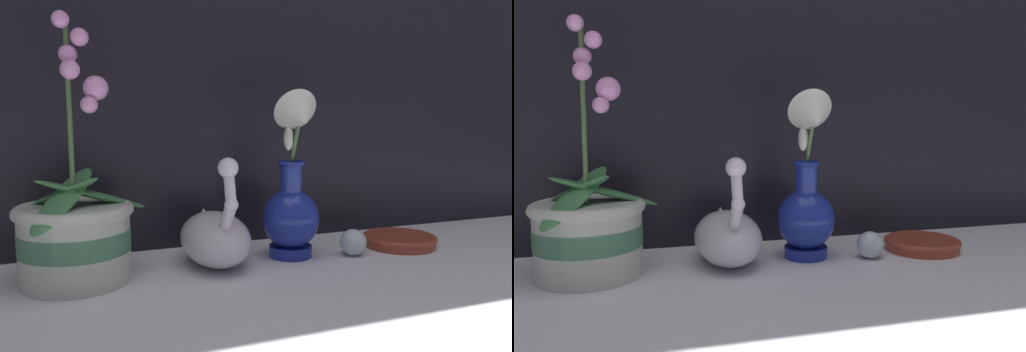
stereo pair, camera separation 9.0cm
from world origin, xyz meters
The scene contains 6 objects.
ground_plane centered at (0.00, 0.00, 0.00)m, with size 2.80×2.80×0.00m, color white.
orchid_potted_plant centered at (-0.31, 0.12, 0.08)m, with size 0.22×0.21×0.42m.
swan_figurine centered at (-0.07, 0.13, 0.05)m, with size 0.12×0.21×0.20m.
blue_vase centered at (0.08, 0.13, 0.11)m, with size 0.11×0.13×0.31m.
glass_sphere centered at (0.19, 0.09, 0.03)m, with size 0.05×0.05×0.05m.
amber_dish centered at (0.32, 0.12, 0.01)m, with size 0.15×0.15×0.02m.
Camera 2 is at (-0.23, -0.73, 0.27)m, focal length 35.00 mm.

